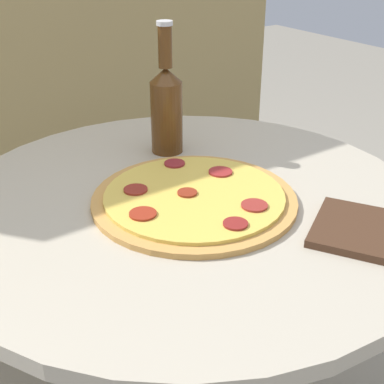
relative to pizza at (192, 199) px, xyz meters
name	(u,v)px	position (x,y,z in m)	size (l,w,h in m)	color
table	(186,286)	(0.00, 0.02, -0.19)	(0.81, 0.81, 0.71)	#B2A893
fence_panel	(16,33)	(0.00, 0.82, 0.14)	(1.73, 0.04, 1.71)	tan
pizza	(192,199)	(0.00, 0.00, 0.00)	(0.34, 0.34, 0.02)	#C68E47
beer_bottle	(166,105)	(0.08, 0.21, 0.09)	(0.06, 0.06, 0.25)	#563314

